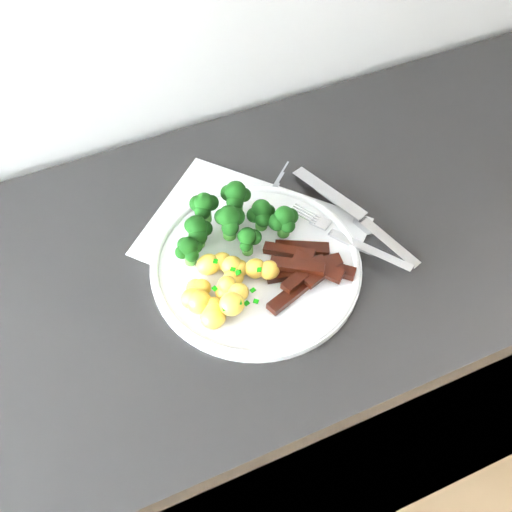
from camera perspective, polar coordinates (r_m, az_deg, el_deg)
counter at (r=1.32m, az=2.80°, el=-10.05°), size 2.32×0.58×0.87m
recipe_paper at (r=0.94m, az=-0.34°, el=1.82°), size 0.37×0.38×0.00m
plate at (r=0.90m, az=-0.00°, el=-0.80°), size 0.31×0.31×0.02m
broccoli at (r=0.90m, az=-2.22°, el=3.34°), size 0.19×0.11×0.07m
potatoes at (r=0.86m, az=-2.90°, el=-2.89°), size 0.15×0.12×0.05m
beef_strips at (r=0.89m, az=4.54°, el=-1.03°), size 0.14×0.12×0.03m
fork at (r=0.93m, az=8.87°, el=1.40°), size 0.12×0.18×0.02m
knife at (r=0.96m, az=10.39°, el=2.56°), size 0.10×0.25×0.03m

